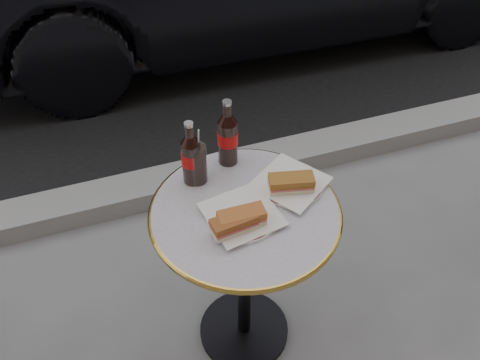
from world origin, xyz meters
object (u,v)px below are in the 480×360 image
object	(u,v)px
cola_glass	(196,164)
plate_left	(242,216)
plate_right	(290,184)
cola_bottle_left	(191,153)
cola_bottle_right	(228,132)
bistro_table	(244,279)

from	to	relation	value
cola_glass	plate_left	bearing A→B (deg)	-68.02
plate_right	cola_glass	size ratio (longest dim) A/B	1.53
plate_left	cola_bottle_left	bearing A→B (deg)	114.99
cola_bottle_left	cola_bottle_right	size ratio (longest dim) A/B	0.96
plate_right	cola_glass	bearing A→B (deg)	155.76
plate_left	cola_glass	xyz separation A→B (m)	(-0.09, 0.21, 0.07)
bistro_table	cola_bottle_right	size ratio (longest dim) A/B	2.88
plate_left	cola_glass	world-z (taller)	cola_glass
bistro_table	plate_left	world-z (taller)	plate_left
bistro_table	plate_left	distance (m)	0.37
plate_left	cola_bottle_left	distance (m)	0.26
cola_bottle_left	cola_glass	xyz separation A→B (m)	(0.01, -0.00, -0.05)
bistro_table	plate_right	bearing A→B (deg)	17.72
cola_bottle_left	cola_glass	bearing A→B (deg)	-11.04
plate_right	cola_bottle_left	xyz separation A→B (m)	(-0.30, 0.13, 0.12)
cola_bottle_right	plate_left	bearing A→B (deg)	-99.03
cola_bottle_right	cola_glass	world-z (taller)	cola_bottle_right
plate_left	plate_right	bearing A→B (deg)	22.61
plate_right	cola_bottle_right	world-z (taller)	cola_bottle_right
plate_left	cola_bottle_left	world-z (taller)	cola_bottle_left
plate_left	cola_glass	size ratio (longest dim) A/B	1.56
bistro_table	plate_right	world-z (taller)	plate_right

